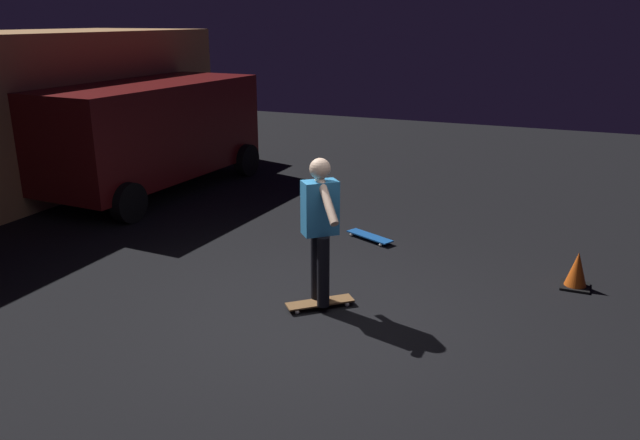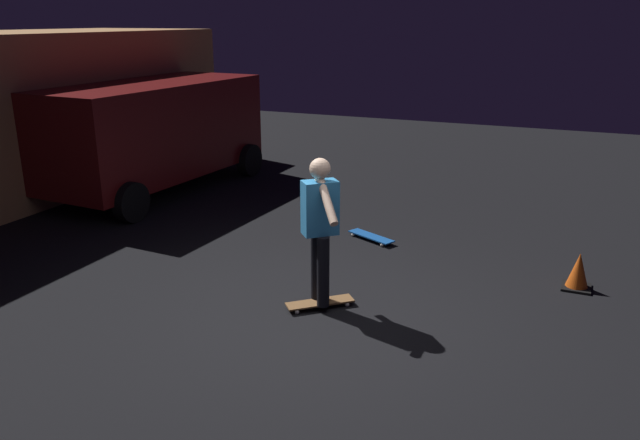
% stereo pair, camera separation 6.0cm
% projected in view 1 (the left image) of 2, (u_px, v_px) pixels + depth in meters
% --- Properties ---
extents(ground_plane, '(28.00, 28.00, 0.00)m').
position_uv_depth(ground_plane, '(320.00, 318.00, 6.87)').
color(ground_plane, black).
extents(parked_van, '(4.71, 2.43, 2.03)m').
position_uv_depth(parked_van, '(150.00, 130.00, 11.67)').
color(parked_van, maroon).
rests_on(parked_van, ground_plane).
extents(skateboard_ridden, '(0.67, 0.71, 0.07)m').
position_uv_depth(skateboard_ridden, '(320.00, 303.00, 7.12)').
color(skateboard_ridden, olive).
rests_on(skateboard_ridden, ground_plane).
extents(skateboard_spare, '(0.51, 0.79, 0.07)m').
position_uv_depth(skateboard_spare, '(370.00, 236.00, 9.28)').
color(skateboard_spare, '#1959B2').
rests_on(skateboard_spare, ground_plane).
extents(skater, '(0.79, 0.72, 1.67)m').
position_uv_depth(skater, '(320.00, 221.00, 6.82)').
color(skater, black).
rests_on(skater, skateboard_ridden).
extents(traffic_cone, '(0.34, 0.34, 0.46)m').
position_uv_depth(traffic_cone, '(577.00, 271.00, 7.60)').
color(traffic_cone, black).
rests_on(traffic_cone, ground_plane).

